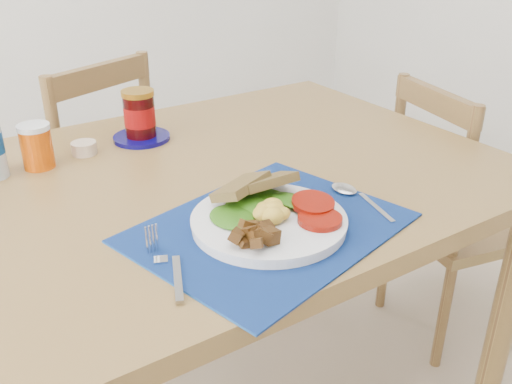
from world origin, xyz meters
TOP-DOWN VIEW (x-y plane):
  - table at (0.00, 0.20)m, footprint 1.40×0.90m
  - chair_far at (0.02, 0.86)m, footprint 0.50×0.49m
  - chair_end at (0.86, 0.18)m, footprint 0.43×0.44m
  - placemat at (0.05, -0.06)m, footprint 0.51×0.44m
  - breakfast_plate at (0.05, -0.06)m, footprint 0.27×0.27m
  - fork at (-0.15, -0.08)m, footprint 0.06×0.16m
  - spoon at (0.25, -0.05)m, footprint 0.04×0.17m
  - juice_glass at (-0.21, 0.43)m, footprint 0.07×0.07m
  - ramekin at (-0.10, 0.45)m, footprint 0.06×0.06m
  - jam_on_saucer at (0.04, 0.46)m, footprint 0.13×0.13m

SIDE VIEW (x-z plane):
  - chair_end at x=0.86m, z-range 0.02..1.02m
  - chair_far at x=0.02m, z-range 0.01..1.07m
  - table at x=0.00m, z-range 0.29..1.04m
  - placemat at x=0.05m, z-range 0.75..0.75m
  - fork at x=-0.15m, z-range 0.75..0.76m
  - spoon at x=0.25m, z-range 0.75..0.76m
  - ramekin at x=-0.10m, z-range 0.75..0.78m
  - breakfast_plate at x=0.05m, z-range 0.74..0.80m
  - juice_glass at x=-0.21m, z-range 0.75..0.84m
  - jam_on_saucer at x=0.04m, z-range 0.74..0.86m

